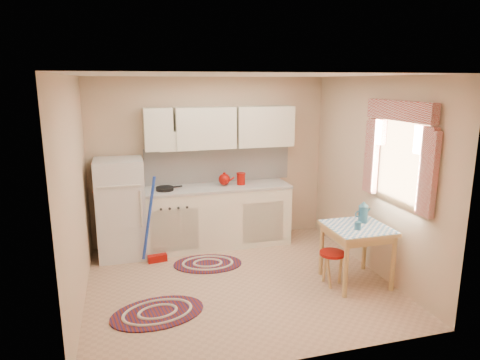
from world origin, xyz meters
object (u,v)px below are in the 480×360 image
object	(u,v)px
fridge	(121,209)
base_cabinets	(214,217)
table	(356,255)
stool	(331,268)

from	to	relation	value
fridge	base_cabinets	world-z (taller)	fridge
table	fridge	bearing A→B (deg)	149.49
fridge	base_cabinets	size ratio (longest dim) A/B	0.62
base_cabinets	stool	xyz separation A→B (m)	(1.10, -1.65, -0.23)
stool	table	bearing A→B (deg)	-4.01
base_cabinets	table	distance (m)	2.19
fridge	stool	xyz separation A→B (m)	(2.44, -1.60, -0.49)
fridge	base_cabinets	xyz separation A→B (m)	(1.34, 0.05, -0.26)
table	stool	size ratio (longest dim) A/B	1.71
fridge	table	size ratio (longest dim) A/B	1.94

